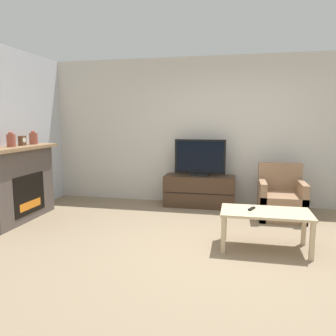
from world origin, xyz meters
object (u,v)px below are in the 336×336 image
mantel_vase_centre_left (11,140)px  coffee_table (266,216)px  tv (200,159)px  remote (252,209)px  fireplace (18,183)px  mantel_clock (22,141)px  armchair (281,200)px  mantel_vase_right (33,138)px  tv_stand (199,191)px

mantel_vase_centre_left → coffee_table: size_ratio=0.22×
tv → remote: bearing=-64.8°
coffee_table → fireplace: bearing=173.5°
mantel_vase_centre_left → mantel_clock: mantel_vase_centre_left is taller
armchair → coffee_table: (-0.35, -1.43, 0.13)m
mantel_vase_centre_left → mantel_vase_right: 0.55m
armchair → tv: bearing=163.3°
mantel_vase_centre_left → remote: mantel_vase_centre_left is taller
coffee_table → armchair: bearing=76.1°
mantel_vase_centre_left → tv: (2.66, 1.52, -0.40)m
mantel_vase_right → fireplace: bearing=-92.2°
tv_stand → remote: tv_stand is taller
tv_stand → armchair: 1.42m
fireplace → remote: (3.52, -0.38, -0.11)m
mantel_vase_right → coffee_table: size_ratio=0.22×
mantel_clock → armchair: mantel_clock is taller
fireplace → mantel_vase_right: (0.02, 0.44, 0.68)m
mantel_clock → remote: size_ratio=0.98×
tv_stand → coffee_table: bearing=-61.2°
tv → remote: size_ratio=5.93×
mantel_vase_right → mantel_clock: bearing=-89.9°
remote → mantel_clock: bearing=-165.3°
mantel_vase_centre_left → mantel_clock: (0.00, 0.26, -0.03)m
mantel_clock → tv_stand: bearing=25.6°
fireplace → mantel_clock: (0.02, 0.15, 0.65)m
coffee_table → remote: bearing=166.3°
mantel_vase_right → remote: (3.50, -0.82, -0.78)m
fireplace → mantel_vase_centre_left: bearing=-81.2°
tv → armchair: (1.36, -0.41, -0.59)m
tv → armchair: size_ratio=1.07×
mantel_vase_right → tv_stand: (2.66, 0.98, -0.98)m
tv_stand → tv: size_ratio=1.39×
mantel_clock → remote: (3.50, -0.53, -0.76)m
fireplace → mantel_vase_right: bearing=87.8°
mantel_vase_centre_left → tv: 3.09m
fireplace → armchair: (4.03, 1.01, -0.31)m
armchair → remote: size_ratio=5.55×
mantel_vase_centre_left → armchair: 4.28m
fireplace → mantel_clock: bearing=83.1°
remote → fireplace: bearing=-162.9°
coffee_table → tv: bearing=118.8°
fireplace → mantel_vase_centre_left: size_ratio=6.33×
mantel_vase_right → remote: bearing=-13.2°
mantel_vase_right → coffee_table: 3.86m
mantel_vase_centre_left → tv_stand: (2.66, 1.53, -0.99)m
mantel_clock → coffee_table: 3.80m
coffee_table → mantel_vase_right: bearing=166.8°
mantel_vase_centre_left → mantel_clock: size_ratio=1.55×
armchair → remote: bearing=-110.4°
mantel_vase_centre_left → tv_stand: bearing=29.9°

